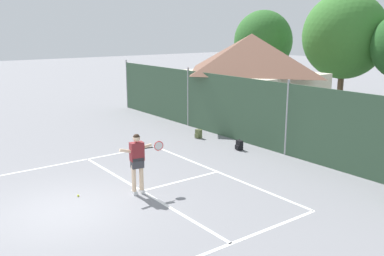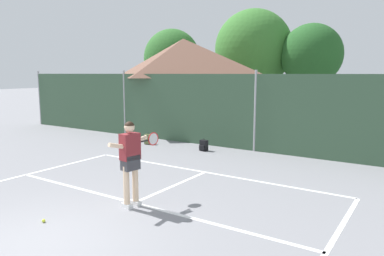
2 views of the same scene
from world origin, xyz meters
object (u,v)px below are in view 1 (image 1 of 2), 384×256
at_px(tennis_ball, 78,196).
at_px(backpack_olive, 198,134).
at_px(backpack_black, 239,145).
at_px(tennis_player, 137,158).

xyz_separation_m(tennis_ball, backpack_olive, (-3.38, 7.10, 0.16)).
relative_size(tennis_ball, backpack_black, 0.14).
height_order(tennis_player, backpack_black, tennis_player).
bearing_deg(tennis_ball, backpack_black, 96.59).
relative_size(tennis_player, backpack_black, 4.01).
distance_m(tennis_player, backpack_olive, 7.02).
xyz_separation_m(tennis_ball, backpack_black, (-0.84, 7.26, 0.16)).
height_order(tennis_ball, backpack_olive, backpack_olive).
distance_m(tennis_player, tennis_ball, 2.08).
height_order(backpack_olive, backpack_black, same).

